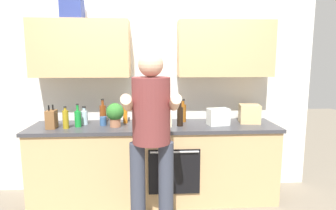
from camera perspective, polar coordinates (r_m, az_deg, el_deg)
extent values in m
plane|color=#756B5B|center=(3.71, -2.51, -17.59)|extent=(12.00, 12.00, 0.00)
cube|color=silver|center=(3.70, -2.74, 2.63)|extent=(4.00, 0.06, 2.50)
cube|color=tan|center=(3.58, -16.60, 10.47)|extent=(1.12, 0.32, 0.65)
cube|color=tan|center=(3.60, 10.99, 10.67)|extent=(1.12, 0.32, 0.65)
cylinder|color=silver|center=(3.61, 9.63, 16.68)|extent=(0.25, 0.25, 0.10)
cube|color=navy|center=(3.64, -18.16, 17.29)|extent=(0.24, 0.20, 0.22)
cube|color=tan|center=(3.54, -2.56, -11.35)|extent=(2.80, 0.60, 0.86)
cube|color=#38383D|center=(3.41, -2.62, -4.25)|extent=(2.84, 0.64, 0.04)
cube|color=black|center=(3.25, 1.23, -12.87)|extent=(0.56, 0.02, 0.50)
cylinder|color=silver|center=(3.15, 1.28, -9.14)|extent=(0.52, 0.02, 0.02)
cylinder|color=#383D4C|center=(2.83, -5.88, -16.24)|extent=(0.14, 0.14, 0.91)
cylinder|color=#383D4C|center=(2.83, -0.40, -16.18)|extent=(0.14, 0.14, 0.91)
cylinder|color=brown|center=(2.60, -3.28, -1.07)|extent=(0.34, 0.34, 0.59)
sphere|color=#D8AD8C|center=(2.56, -3.36, 7.88)|extent=(0.22, 0.22, 0.22)
cylinder|color=#D8AD8C|center=(2.47, -7.93, 0.41)|extent=(0.09, 0.31, 0.19)
cylinder|color=#D8AD8C|center=(2.47, 1.35, 0.50)|extent=(0.09, 0.31, 0.19)
cylinder|color=silver|center=(3.56, -15.94, -2.39)|extent=(0.08, 0.08, 0.16)
cylinder|color=silver|center=(3.54, -16.00, -0.83)|extent=(0.04, 0.04, 0.04)
cylinder|color=black|center=(3.54, -16.02, -0.37)|extent=(0.04, 0.04, 0.02)
cylinder|color=olive|center=(3.41, -19.28, -2.68)|extent=(0.06, 0.06, 0.20)
cylinder|color=olive|center=(3.39, -19.38, -0.75)|extent=(0.03, 0.03, 0.03)
cylinder|color=black|center=(3.38, -19.40, -0.37)|extent=(0.03, 0.03, 0.01)
cylinder|color=brown|center=(3.59, -12.53, -1.76)|extent=(0.08, 0.08, 0.21)
cylinder|color=brown|center=(3.56, -12.61, 0.41)|extent=(0.03, 0.03, 0.07)
cylinder|color=black|center=(3.56, -12.63, 1.06)|extent=(0.04, 0.04, 0.02)
cylinder|color=orange|center=(3.52, -8.32, -1.71)|extent=(0.05, 0.05, 0.22)
cylinder|color=orange|center=(3.50, -8.38, 0.56)|extent=(0.03, 0.03, 0.06)
cylinder|color=black|center=(3.49, -8.39, 1.15)|extent=(0.03, 0.03, 0.01)
cylinder|color=#198C33|center=(3.45, -17.12, -2.62)|extent=(0.07, 0.07, 0.18)
cylinder|color=#198C33|center=(3.43, -17.21, -0.58)|extent=(0.03, 0.03, 0.07)
cylinder|color=black|center=(3.42, -17.25, 0.11)|extent=(0.03, 0.03, 0.01)
cylinder|color=#8C4C14|center=(3.56, 2.92, -1.60)|extent=(0.08, 0.08, 0.21)
cylinder|color=#8C4C14|center=(3.54, 2.94, 0.46)|extent=(0.03, 0.03, 0.05)
cylinder|color=black|center=(3.54, 2.94, 1.00)|extent=(0.04, 0.04, 0.02)
cylinder|color=black|center=(3.34, 2.35, -2.30)|extent=(0.07, 0.07, 0.21)
cylinder|color=black|center=(3.31, 2.36, 0.08)|extent=(0.03, 0.03, 0.07)
cylinder|color=black|center=(3.31, 2.37, 0.79)|extent=(0.04, 0.04, 0.02)
cylinder|color=slate|center=(3.60, -10.59, -2.56)|extent=(0.09, 0.09, 0.10)
cylinder|color=#33598C|center=(3.46, -12.49, -3.07)|extent=(0.08, 0.08, 0.10)
cylinder|color=white|center=(3.53, -4.06, -2.64)|extent=(0.07, 0.07, 0.10)
cube|color=brown|center=(3.47, -21.71, -2.62)|extent=(0.10, 0.14, 0.20)
cylinder|color=black|center=(3.43, -22.17, -0.54)|extent=(0.02, 0.02, 0.06)
cylinder|color=black|center=(3.46, -21.49, -0.43)|extent=(0.02, 0.02, 0.06)
cylinder|color=#9E6647|center=(3.36, -10.21, -3.41)|extent=(0.12, 0.12, 0.09)
sphere|color=#2D6B28|center=(3.34, -10.27, -1.31)|extent=(0.20, 0.20, 0.20)
cube|color=tan|center=(3.64, 15.56, -1.65)|extent=(0.27, 0.25, 0.22)
cube|color=silver|center=(3.44, 9.74, -2.27)|extent=(0.26, 0.20, 0.19)
cube|color=beige|center=(3.34, -1.31, -2.87)|extent=(0.23, 0.24, 0.15)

